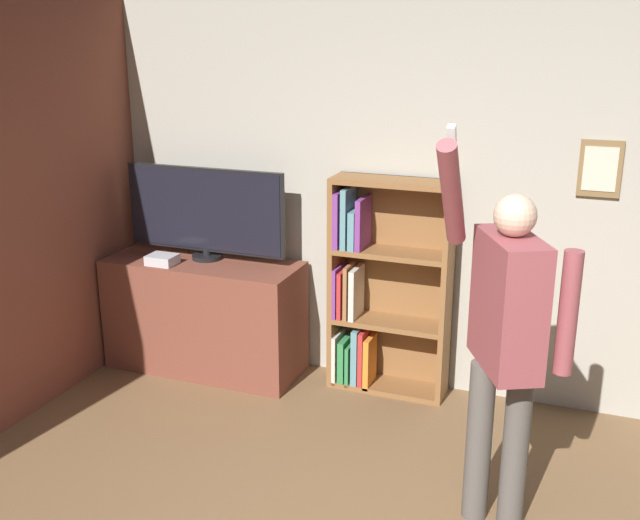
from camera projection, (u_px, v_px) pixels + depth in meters
wall_back at (470, 201)px, 4.88m from camera, size 7.12×0.09×2.70m
wall_side_brick at (1, 214)px, 4.53m from camera, size 0.06×4.32×2.70m
tv_ledge at (205, 315)px, 5.48m from camera, size 1.42×0.55×0.83m
television at (205, 212)px, 5.32m from camera, size 1.22×0.22×0.67m
game_console at (162, 260)px, 5.28m from camera, size 0.20×0.16×0.07m
bookshelf at (377, 291)px, 5.10m from camera, size 0.81×0.28×1.49m
person at (506, 331)px, 3.55m from camera, size 0.63×0.60×2.04m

